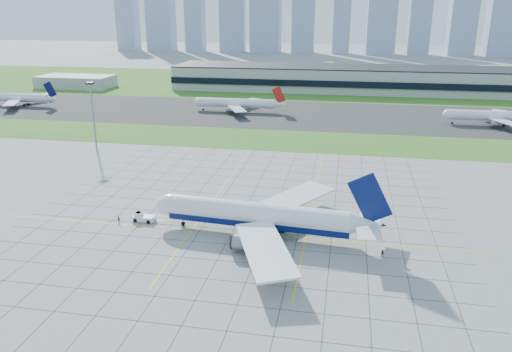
{
  "coord_description": "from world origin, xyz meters",
  "views": [
    {
      "loc": [
        25.88,
        -109.46,
        51.73
      ],
      "look_at": [
        1.7,
        21.57,
        7.0
      ],
      "focal_mm": 35.0,
      "sensor_mm": 36.0,
      "label": 1
    }
  ],
  "objects": [
    {
      "name": "grass_far",
      "position": [
        0.0,
        255.0,
        0.02
      ],
      "size": [
        700.0,
        145.0,
        0.04
      ],
      "primitive_type": "cube",
      "color": "#367020",
      "rests_on": "ground"
    },
    {
      "name": "crew_near",
      "position": [
        -29.87,
        -0.63,
        0.79
      ],
      "size": [
        0.67,
        0.68,
        1.58
      ],
      "primitive_type": "imported",
      "rotation": [
        0.0,
        0.0,
        0.83
      ],
      "color": "black",
      "rests_on": "ground"
    },
    {
      "name": "ground",
      "position": [
        0.0,
        0.0,
        0.0
      ],
      "size": [
        1400.0,
        1400.0,
        0.0
      ],
      "primitive_type": "plane",
      "color": "gray",
      "rests_on": "ground"
    },
    {
      "name": "light_mast",
      "position": [
        -70.0,
        65.0,
        16.18
      ],
      "size": [
        2.5,
        2.5,
        25.6
      ],
      "color": "gray",
      "rests_on": "ground"
    },
    {
      "name": "service_block",
      "position": [
        -160.0,
        210.0,
        4.0
      ],
      "size": [
        50.0,
        25.0,
        8.0
      ],
      "primitive_type": "cube",
      "color": "#B7B7B2",
      "rests_on": "ground"
    },
    {
      "name": "crew_far",
      "position": [
        35.38,
        -8.02,
        0.89
      ],
      "size": [
        1.03,
        0.9,
        1.78
      ],
      "primitive_type": "imported",
      "rotation": [
        0.0,
        0.0,
        -0.31
      ],
      "color": "black",
      "rests_on": "ground"
    },
    {
      "name": "terminal",
      "position": [
        40.0,
        229.87,
        7.89
      ],
      "size": [
        260.0,
        43.0,
        15.8
      ],
      "color": "#B7B7B2",
      "rests_on": "ground"
    },
    {
      "name": "grass_median",
      "position": [
        0.0,
        90.0,
        0.02
      ],
      "size": [
        700.0,
        35.0,
        0.04
      ],
      "primitive_type": "cube",
      "color": "#367020",
      "rests_on": "ground"
    },
    {
      "name": "distant_jet_2",
      "position": [
        94.69,
        135.71,
        4.49
      ],
      "size": [
        48.36,
        42.66,
        14.08
      ],
      "color": "white",
      "rests_on": "ground"
    },
    {
      "name": "distant_jet_1",
      "position": [
        -31.54,
        146.52,
        4.49
      ],
      "size": [
        46.88,
        42.66,
        14.08
      ],
      "color": "white",
      "rests_on": "ground"
    },
    {
      "name": "asphalt_taxiway",
      "position": [
        0.0,
        145.0,
        0.03
      ],
      "size": [
        700.0,
        75.0,
        0.04
      ],
      "primitive_type": "cube",
      "color": "#383838",
      "rests_on": "ground"
    },
    {
      "name": "airliner",
      "position": [
        6.81,
        -1.55,
        4.94
      ],
      "size": [
        57.35,
        57.9,
        18.05
      ],
      "rotation": [
        0.0,
        0.0,
        -0.09
      ],
      "color": "white",
      "rests_on": "ground"
    },
    {
      "name": "apron_markings",
      "position": [
        0.43,
        11.09,
        0.02
      ],
      "size": [
        120.0,
        130.0,
        0.03
      ],
      "color": "#474744",
      "rests_on": "ground"
    },
    {
      "name": "distant_jet_0",
      "position": [
        -154.27,
        141.02,
        4.49
      ],
      "size": [
        39.59,
        42.66,
        14.08
      ],
      "color": "white",
      "rests_on": "ground"
    },
    {
      "name": "city_skyline",
      "position": [
        -8.71,
        520.0,
        59.09
      ],
      "size": [
        523.0,
        32.4,
        160.0
      ],
      "color": "#99A9C8",
      "rests_on": "ground"
    },
    {
      "name": "pushback_tug",
      "position": [
        -23.99,
        1.05,
        1.01
      ],
      "size": [
        8.21,
        3.26,
        2.26
      ],
      "rotation": [
        0.0,
        0.0,
        -0.09
      ],
      "color": "white",
      "rests_on": "ground"
    }
  ]
}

